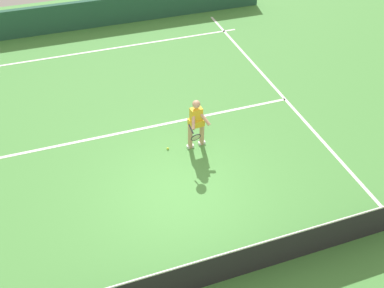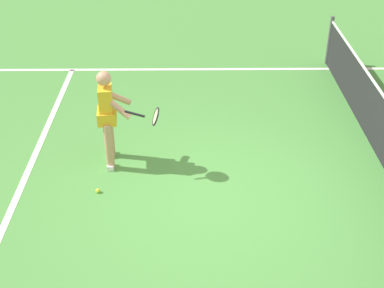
% 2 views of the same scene
% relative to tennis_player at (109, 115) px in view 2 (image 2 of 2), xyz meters
% --- Properties ---
extents(ground_plane, '(27.73, 27.73, 0.00)m').
position_rel_tennis_player_xyz_m(ground_plane, '(0.93, 1.55, -0.85)').
color(ground_plane, '#4C9342').
extents(service_line_marking, '(8.96, 0.10, 0.01)m').
position_rel_tennis_player_xyz_m(service_line_marking, '(0.93, -1.29, -0.84)').
color(service_line_marking, white).
rests_on(service_line_marking, ground).
extents(sideline_left_marking, '(0.10, 19.33, 0.01)m').
position_rel_tennis_player_xyz_m(sideline_left_marking, '(-3.55, 1.55, -0.84)').
color(sideline_left_marking, white).
rests_on(sideline_left_marking, ground).
extents(tennis_player, '(0.74, 0.98, 1.55)m').
position_rel_tennis_player_xyz_m(tennis_player, '(0.00, 0.00, 0.00)').
color(tennis_player, tan).
rests_on(tennis_player, ground).
extents(tennis_ball_near, '(0.07, 0.07, 0.07)m').
position_rel_tennis_player_xyz_m(tennis_ball_near, '(0.81, -0.13, -0.81)').
color(tennis_ball_near, '#D1E533').
rests_on(tennis_ball_near, ground).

